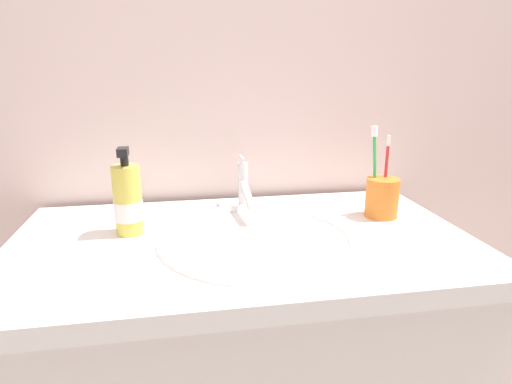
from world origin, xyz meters
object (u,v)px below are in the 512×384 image
at_px(toothbrush_red, 386,169).
at_px(faucet, 245,188).
at_px(soap_dispenser, 128,201).
at_px(toothbrush_cup, 382,198).
at_px(toothbrush_green, 375,165).

bearing_deg(toothbrush_red, faucet, 165.48).
bearing_deg(soap_dispenser, toothbrush_cup, 0.84).
bearing_deg(faucet, toothbrush_cup, -17.45).
height_order(faucet, toothbrush_cup, faucet).
bearing_deg(toothbrush_red, soap_dispenser, -177.79).
bearing_deg(soap_dispenser, faucet, 21.96).
xyz_separation_m(faucet, toothbrush_green, (0.28, -0.08, 0.06)).
bearing_deg(toothbrush_cup, toothbrush_red, 51.49).
bearing_deg(toothbrush_cup, faucet, 162.55).
distance_m(toothbrush_red, soap_dispenser, 0.57).
distance_m(toothbrush_red, toothbrush_green, 0.03).
height_order(faucet, toothbrush_green, toothbrush_green).
distance_m(faucet, soap_dispenser, 0.28).
distance_m(faucet, toothbrush_red, 0.33).
height_order(toothbrush_green, soap_dispenser, toothbrush_green).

